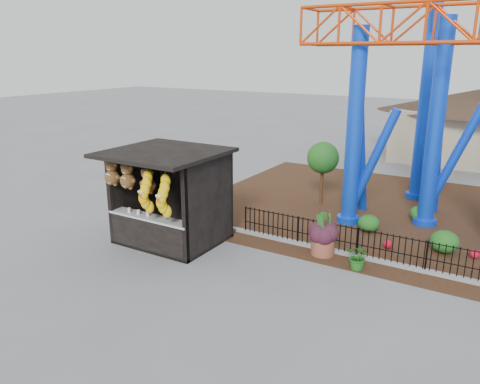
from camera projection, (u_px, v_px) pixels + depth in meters
The scene contains 9 objects.
ground at pixel (228, 274), 13.40m from camera, with size 120.00×120.00×0.00m, color slate.
mulch_bed at pixel (428, 218), 17.96m from camera, with size 18.00×12.00×0.02m, color #331E11.
curb at pixel (396, 265), 13.85m from camera, with size 18.00×0.18×0.12m, color gray.
prize_booth at pixel (165, 199), 15.19m from camera, with size 3.50×3.40×3.12m.
picket_fence at pixel (430, 258), 13.27m from camera, with size 12.20×0.06×1.00m, color black, non-canonical shape.
terracotta_planter at pixel (323, 245), 14.63m from camera, with size 0.73×0.73×0.62m, color brown.
planter_foliage at pixel (324, 226), 14.45m from camera, with size 0.70×0.70×0.64m, color #331420.
potted_plant at pixel (359, 257), 13.58m from camera, with size 0.71×0.62×0.79m, color #1E4D16.
landscaping at pixel (439, 233), 15.59m from camera, with size 7.53×4.16×0.71m.
Camera 1 is at (6.63, -10.24, 6.05)m, focal length 35.00 mm.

